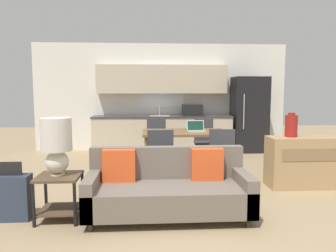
{
  "coord_description": "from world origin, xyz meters",
  "views": [
    {
      "loc": [
        -0.37,
        -3.78,
        1.53
      ],
      "look_at": [
        -0.04,
        1.5,
        0.95
      ],
      "focal_mm": 35.0,
      "sensor_mm": 36.0,
      "label": 1
    }
  ],
  "objects_px": {
    "vase": "(291,126)",
    "table_lamp": "(56,143)",
    "laptop": "(196,129)",
    "dining_chair_far_left": "(157,139)",
    "dining_chair_near_left": "(160,155)",
    "refrigerator": "(249,114)",
    "couch": "(168,189)",
    "dining_chair_far_right": "(204,139)",
    "credenza": "(305,162)",
    "dining_table": "(185,135)",
    "dining_chair_near_right": "(221,154)",
    "suitcase": "(12,197)",
    "side_table": "(59,190)"
  },
  "relations": [
    {
      "from": "table_lamp",
      "to": "credenza",
      "type": "xyz_separation_m",
      "value": [
        3.56,
        1.07,
        -0.52
      ]
    },
    {
      "from": "dining_table",
      "to": "table_lamp",
      "type": "relative_size",
      "value": 2.28
    },
    {
      "from": "dining_chair_near_right",
      "to": "dining_chair_far_right",
      "type": "relative_size",
      "value": 1.0
    },
    {
      "from": "dining_chair_near_right",
      "to": "dining_table",
      "type": "bearing_deg",
      "value": -51.66
    },
    {
      "from": "vase",
      "to": "dining_chair_far_right",
      "type": "xyz_separation_m",
      "value": [
        -1.07,
        1.73,
        -0.46
      ]
    },
    {
      "from": "side_table",
      "to": "vase",
      "type": "distance_m",
      "value": 3.55
    },
    {
      "from": "table_lamp",
      "to": "dining_chair_near_right",
      "type": "xyz_separation_m",
      "value": [
        2.24,
        1.21,
        -0.41
      ]
    },
    {
      "from": "couch",
      "to": "table_lamp",
      "type": "distance_m",
      "value": 1.44
    },
    {
      "from": "dining_chair_far_right",
      "to": "credenza",
      "type": "bearing_deg",
      "value": -50.72
    },
    {
      "from": "couch",
      "to": "laptop",
      "type": "height_order",
      "value": "laptop"
    },
    {
      "from": "dining_chair_near_left",
      "to": "dining_chair_far_right",
      "type": "height_order",
      "value": "same"
    },
    {
      "from": "side_table",
      "to": "table_lamp",
      "type": "distance_m",
      "value": 0.56
    },
    {
      "from": "dining_chair_far_left",
      "to": "suitcase",
      "type": "height_order",
      "value": "dining_chair_far_left"
    },
    {
      "from": "dining_chair_far_left",
      "to": "side_table",
      "type": "bearing_deg",
      "value": -114.45
    },
    {
      "from": "dining_chair_near_left",
      "to": "refrigerator",
      "type": "bearing_deg",
      "value": -129.68
    },
    {
      "from": "table_lamp",
      "to": "laptop",
      "type": "distance_m",
      "value": 2.84
    },
    {
      "from": "credenza",
      "to": "dining_chair_near_right",
      "type": "relative_size",
      "value": 1.27
    },
    {
      "from": "dining_chair_near_right",
      "to": "suitcase",
      "type": "xyz_separation_m",
      "value": [
        -2.78,
        -1.22,
        -0.24
      ]
    },
    {
      "from": "side_table",
      "to": "table_lamp",
      "type": "bearing_deg",
      "value": 127.27
    },
    {
      "from": "couch",
      "to": "dining_chair_far_right",
      "type": "height_order",
      "value": "dining_chair_far_right"
    },
    {
      "from": "refrigerator",
      "to": "credenza",
      "type": "distance_m",
      "value": 3.12
    },
    {
      "from": "dining_table",
      "to": "refrigerator",
      "type": "bearing_deg",
      "value": 48.44
    },
    {
      "from": "dining_chair_near_left",
      "to": "laptop",
      "type": "xyz_separation_m",
      "value": [
        0.7,
        0.87,
        0.31
      ]
    },
    {
      "from": "dining_chair_far_left",
      "to": "suitcase",
      "type": "xyz_separation_m",
      "value": [
        -1.8,
        -2.89,
        -0.24
      ]
    },
    {
      "from": "dining_table",
      "to": "dining_chair_near_right",
      "type": "relative_size",
      "value": 1.67
    },
    {
      "from": "table_lamp",
      "to": "vase",
      "type": "distance_m",
      "value": 3.51
    },
    {
      "from": "refrigerator",
      "to": "vase",
      "type": "relative_size",
      "value": 4.9
    },
    {
      "from": "dining_chair_near_left",
      "to": "dining_table",
      "type": "bearing_deg",
      "value": -120.94
    },
    {
      "from": "dining_chair_far_left",
      "to": "credenza",
      "type": "bearing_deg",
      "value": -39.65
    },
    {
      "from": "vase",
      "to": "dining_chair_far_right",
      "type": "distance_m",
      "value": 2.09
    },
    {
      "from": "dining_chair_near_right",
      "to": "dining_chair_far_left",
      "type": "bearing_deg",
      "value": -51.29
    },
    {
      "from": "dining_chair_near_left",
      "to": "suitcase",
      "type": "xyz_separation_m",
      "value": [
        -1.8,
        -1.19,
        -0.24
      ]
    },
    {
      "from": "vase",
      "to": "suitcase",
      "type": "distance_m",
      "value": 4.08
    },
    {
      "from": "table_lamp",
      "to": "dining_chair_far_left",
      "type": "relative_size",
      "value": 0.73
    },
    {
      "from": "vase",
      "to": "dining_table",
      "type": "bearing_deg",
      "value": 149.12
    },
    {
      "from": "dining_chair_near_right",
      "to": "laptop",
      "type": "bearing_deg",
      "value": -63.24
    },
    {
      "from": "dining_chair_far_right",
      "to": "laptop",
      "type": "height_order",
      "value": "laptop"
    },
    {
      "from": "laptop",
      "to": "dining_chair_far_left",
      "type": "bearing_deg",
      "value": 128.52
    },
    {
      "from": "side_table",
      "to": "laptop",
      "type": "bearing_deg",
      "value": 46.99
    },
    {
      "from": "refrigerator",
      "to": "dining_chair_near_right",
      "type": "distance_m",
      "value": 3.26
    },
    {
      "from": "credenza",
      "to": "dining_chair_far_right",
      "type": "relative_size",
      "value": 1.27
    },
    {
      "from": "dining_chair_near_left",
      "to": "dining_chair_far_right",
      "type": "relative_size",
      "value": 1.0
    },
    {
      "from": "credenza",
      "to": "laptop",
      "type": "bearing_deg",
      "value": 148.31
    },
    {
      "from": "table_lamp",
      "to": "laptop",
      "type": "xyz_separation_m",
      "value": [
        1.96,
        2.06,
        -0.09
      ]
    },
    {
      "from": "credenza",
      "to": "dining_chair_far_left",
      "type": "relative_size",
      "value": 1.27
    },
    {
      "from": "laptop",
      "to": "dining_table",
      "type": "bearing_deg",
      "value": 179.95
    },
    {
      "from": "vase",
      "to": "table_lamp",
      "type": "bearing_deg",
      "value": -161.54
    },
    {
      "from": "refrigerator",
      "to": "laptop",
      "type": "height_order",
      "value": "refrigerator"
    },
    {
      "from": "couch",
      "to": "laptop",
      "type": "xyz_separation_m",
      "value": [
        0.65,
        2.05,
        0.5
      ]
    },
    {
      "from": "dining_chair_near_right",
      "to": "laptop",
      "type": "relative_size",
      "value": 2.84
    }
  ]
}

